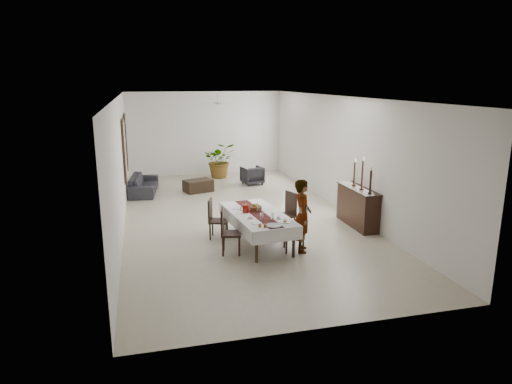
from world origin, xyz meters
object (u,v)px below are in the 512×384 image
object	(u,v)px
dining_table_top	(257,215)
sofa	(144,184)
red_pitcher	(245,209)
woman	(302,216)
sideboard_body	(358,207)

from	to	relation	value
dining_table_top	sofa	world-z (taller)	dining_table_top
dining_table_top	red_pitcher	world-z (taller)	red_pitcher
sofa	dining_table_top	bearing A→B (deg)	-149.30
woman	red_pitcher	bearing A→B (deg)	68.87
woman	sideboard_body	xyz separation A→B (m)	(1.98, 1.34, -0.32)
red_pitcher	sideboard_body	distance (m)	3.11
sideboard_body	sofa	xyz separation A→B (m)	(-5.24, 4.88, -0.18)
red_pitcher	woman	distance (m)	1.34
red_pitcher	woman	bearing A→B (deg)	-37.38
dining_table_top	red_pitcher	bearing A→B (deg)	149.04
sideboard_body	sofa	bearing A→B (deg)	137.03
dining_table_top	sideboard_body	size ratio (longest dim) A/B	1.41
dining_table_top	sofa	xyz separation A→B (m)	(-2.44, 5.52, -0.39)
woman	sideboard_body	world-z (taller)	woman
dining_table_top	sideboard_body	world-z (taller)	sideboard_body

